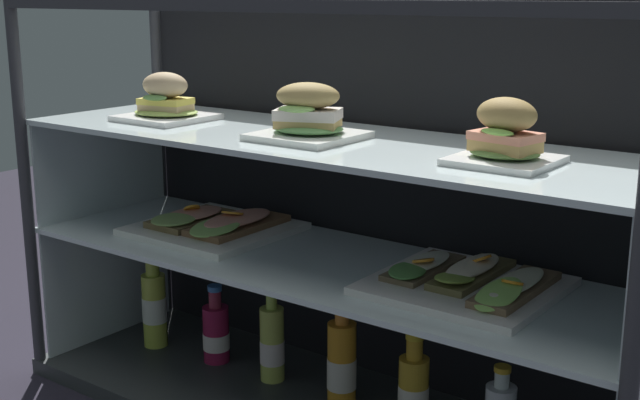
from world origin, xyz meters
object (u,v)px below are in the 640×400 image
(juice_bottle_back_right, at_px, (216,333))
(juice_bottle_front_left_end, at_px, (342,363))
(open_sandwich_tray_left_of_center, at_px, (467,281))
(plated_roll_sandwich_left_of_center, at_px, (166,103))
(plated_roll_sandwich_far_left, at_px, (308,118))
(open_sandwich_tray_mid_right, at_px, (214,224))
(juice_bottle_front_right_end, at_px, (413,389))
(juice_bottle_back_left, at_px, (154,306))
(juice_bottle_front_middle, at_px, (272,343))
(plated_roll_sandwich_near_right_corner, at_px, (505,138))

(juice_bottle_back_right, height_order, juice_bottle_front_left_end, juice_bottle_front_left_end)
(open_sandwich_tray_left_of_center, bearing_deg, juice_bottle_back_right, 178.24)
(plated_roll_sandwich_left_of_center, distance_m, plated_roll_sandwich_far_left, 0.43)
(open_sandwich_tray_left_of_center, bearing_deg, plated_roll_sandwich_left_of_center, -177.12)
(open_sandwich_tray_mid_right, height_order, open_sandwich_tray_left_of_center, same)
(plated_roll_sandwich_left_of_center, height_order, juice_bottle_front_right_end, plated_roll_sandwich_left_of_center)
(juice_bottle_back_left, bearing_deg, plated_roll_sandwich_far_left, -4.98)
(plated_roll_sandwich_left_of_center, xyz_separation_m, juice_bottle_front_left_end, (0.46, 0.06, -0.55))
(juice_bottle_front_middle, height_order, juice_bottle_front_right_end, juice_bottle_front_middle)
(juice_bottle_back_left, height_order, juice_bottle_front_right_end, juice_bottle_back_left)
(juice_bottle_back_left, xyz_separation_m, juice_bottle_front_left_end, (0.58, 0.03, -0.01))
(juice_bottle_back_left, bearing_deg, plated_roll_sandwich_near_right_corner, -2.58)
(plated_roll_sandwich_left_of_center, distance_m, plated_roll_sandwich_near_right_corner, 0.86)
(plated_roll_sandwich_near_right_corner, distance_m, open_sandwich_tray_mid_right, 0.81)
(plated_roll_sandwich_far_left, bearing_deg, juice_bottle_back_right, 168.29)
(plated_roll_sandwich_near_right_corner, distance_m, juice_bottle_front_left_end, 0.69)
(plated_roll_sandwich_near_right_corner, xyz_separation_m, juice_bottle_back_right, (-0.78, 0.07, -0.58))
(open_sandwich_tray_mid_right, xyz_separation_m, juice_bottle_front_left_end, (0.36, 0.02, -0.27))
(plated_roll_sandwich_left_of_center, height_order, juice_bottle_back_right, plated_roll_sandwich_left_of_center)
(juice_bottle_back_left, bearing_deg, plated_roll_sandwich_left_of_center, -17.29)
(open_sandwich_tray_left_of_center, relative_size, juice_bottle_front_middle, 1.40)
(plated_roll_sandwich_left_of_center, height_order, plated_roll_sandwich_near_right_corner, plated_roll_sandwich_near_right_corner)
(plated_roll_sandwich_left_of_center, xyz_separation_m, open_sandwich_tray_left_of_center, (0.77, 0.04, -0.29))
(juice_bottle_back_left, xyz_separation_m, juice_bottle_front_right_end, (0.76, 0.03, -0.02))
(open_sandwich_tray_left_of_center, bearing_deg, plated_roll_sandwich_near_right_corner, -29.34)
(juice_bottle_front_middle, xyz_separation_m, juice_bottle_front_right_end, (0.38, 0.01, -0.01))
(plated_roll_sandwich_left_of_center, xyz_separation_m, plated_roll_sandwich_near_right_corner, (0.86, -0.01, 0.01))
(plated_roll_sandwich_near_right_corner, xyz_separation_m, open_sandwich_tray_left_of_center, (-0.08, 0.05, -0.29))
(juice_bottle_front_left_end, bearing_deg, plated_roll_sandwich_left_of_center, -172.24)
(plated_roll_sandwich_far_left, height_order, open_sandwich_tray_left_of_center, plated_roll_sandwich_far_left)
(plated_roll_sandwich_far_left, bearing_deg, juice_bottle_front_middle, 155.92)
(plated_roll_sandwich_far_left, relative_size, juice_bottle_front_left_end, 0.79)
(plated_roll_sandwich_left_of_center, height_order, plated_roll_sandwich_far_left, plated_roll_sandwich_far_left)
(open_sandwich_tray_mid_right, height_order, juice_bottle_front_right_end, open_sandwich_tray_mid_right)
(juice_bottle_back_left, bearing_deg, juice_bottle_back_right, 7.20)
(plated_roll_sandwich_far_left, distance_m, open_sandwich_tray_mid_right, 0.44)
(plated_roll_sandwich_near_right_corner, xyz_separation_m, juice_bottle_front_middle, (-0.60, 0.07, -0.56))
(open_sandwich_tray_left_of_center, xyz_separation_m, juice_bottle_front_left_end, (-0.31, 0.02, -0.27))
(plated_roll_sandwich_left_of_center, xyz_separation_m, juice_bottle_back_left, (-0.11, 0.04, -0.54))
(plated_roll_sandwich_left_of_center, relative_size, plated_roll_sandwich_near_right_corner, 1.11)
(juice_bottle_front_right_end, bearing_deg, plated_roll_sandwich_left_of_center, -173.89)
(juice_bottle_front_left_end, height_order, juice_bottle_front_right_end, juice_bottle_front_left_end)
(plated_roll_sandwich_left_of_center, distance_m, juice_bottle_front_middle, 0.62)
(juice_bottle_back_left, xyz_separation_m, juice_bottle_back_right, (0.19, 0.02, -0.03))
(open_sandwich_tray_mid_right, bearing_deg, open_sandwich_tray_left_of_center, -0.08)
(plated_roll_sandwich_far_left, height_order, juice_bottle_front_middle, plated_roll_sandwich_far_left)
(plated_roll_sandwich_far_left, height_order, juice_bottle_front_right_end, plated_roll_sandwich_far_left)
(juice_bottle_front_right_end, bearing_deg, open_sandwich_tray_left_of_center, -13.17)
(plated_roll_sandwich_near_right_corner, relative_size, open_sandwich_tray_mid_right, 0.50)
(juice_bottle_back_right, height_order, juice_bottle_front_middle, juice_bottle_front_middle)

